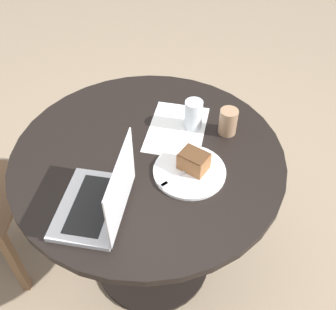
# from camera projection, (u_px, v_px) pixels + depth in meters

# --- Properties ---
(ground_plane) EXTENTS (12.00, 12.00, 0.00)m
(ground_plane) POSITION_uv_depth(u_px,v_px,m) (153.00, 260.00, 2.01)
(ground_plane) COLOR gray
(dining_table) EXTENTS (1.02, 1.02, 0.77)m
(dining_table) POSITION_uv_depth(u_px,v_px,m) (149.00, 185.00, 1.59)
(dining_table) COLOR black
(dining_table) RESTS_ON ground_plane
(paper_document) EXTENTS (0.35, 0.28, 0.00)m
(paper_document) POSITION_uv_depth(u_px,v_px,m) (177.00, 129.00, 1.55)
(paper_document) COLOR white
(paper_document) RESTS_ON dining_table
(plate) EXTENTS (0.26, 0.26, 0.01)m
(plate) POSITION_uv_depth(u_px,v_px,m) (189.00, 171.00, 1.39)
(plate) COLOR white
(plate) RESTS_ON dining_table
(cake_slice) EXTENTS (0.12, 0.12, 0.07)m
(cake_slice) POSITION_uv_depth(u_px,v_px,m) (194.00, 161.00, 1.37)
(cake_slice) COLOR brown
(cake_slice) RESTS_ON plate
(fork) EXTENTS (0.12, 0.15, 0.00)m
(fork) POSITION_uv_depth(u_px,v_px,m) (176.00, 177.00, 1.36)
(fork) COLOR silver
(fork) RESTS_ON plate
(coffee_glass) EXTENTS (0.07, 0.07, 0.11)m
(coffee_glass) POSITION_uv_depth(u_px,v_px,m) (228.00, 122.00, 1.50)
(coffee_glass) COLOR #997556
(coffee_glass) RESTS_ON dining_table
(water_glass) EXTENTS (0.07, 0.07, 0.12)m
(water_glass) POSITION_uv_depth(u_px,v_px,m) (193.00, 115.00, 1.52)
(water_glass) COLOR silver
(water_glass) RESTS_ON dining_table
(laptop) EXTENTS (0.33, 0.27, 0.24)m
(laptop) POSITION_uv_depth(u_px,v_px,m) (100.00, 201.00, 1.25)
(laptop) COLOR silver
(laptop) RESTS_ON dining_table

